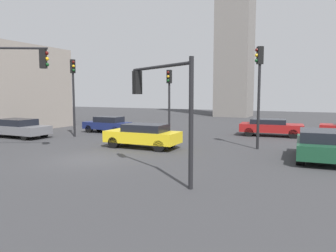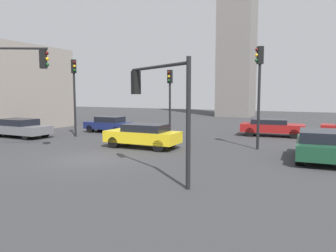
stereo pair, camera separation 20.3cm
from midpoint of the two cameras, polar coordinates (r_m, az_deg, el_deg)
name	(u,v)px [view 2 (the right image)]	position (r m, az deg, el deg)	size (l,w,h in m)	color
ground_plane	(91,159)	(16.60, -13.22, -5.75)	(99.21, 99.21, 0.00)	#38383A
traffic_light_0	(74,84)	(25.28, -16.13, 7.23)	(0.49, 0.44, 5.81)	black
traffic_light_1	(157,93)	(12.46, -1.44, 5.81)	(3.65, 2.23, 4.51)	black
traffic_light_2	(2,75)	(19.33, -27.20, 8.07)	(4.00, 2.32, 5.92)	black
traffic_light_3	(259,79)	(19.46, 16.21, 8.02)	(0.49, 0.44, 5.97)	black
traffic_light_4	(170,90)	(24.41, 0.56, 6.38)	(0.32, 0.46, 5.05)	black
car_0	(143,135)	(19.39, -4.16, -1.62)	(4.55, 1.99, 1.46)	yellow
car_1	(109,124)	(27.43, -10.33, 0.35)	(3.97, 1.67, 1.35)	navy
car_2	(20,128)	(26.48, -24.64, -0.26)	(4.69, 2.03, 1.38)	slate
car_3	(272,127)	(25.98, 18.17, -0.13)	(4.82, 2.48, 1.31)	maroon
car_5	(319,145)	(17.42, 25.65, -3.01)	(2.36, 4.82, 1.50)	#19472D
skyline_tower	(238,10)	(48.72, 12.42, 19.51)	(4.74, 4.74, 29.86)	gray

